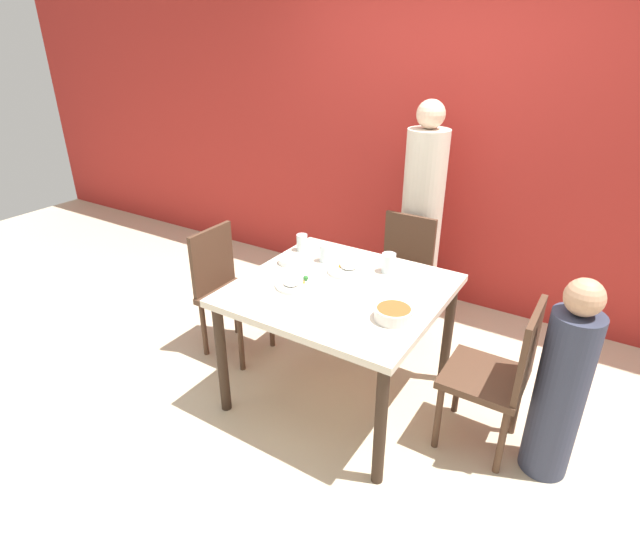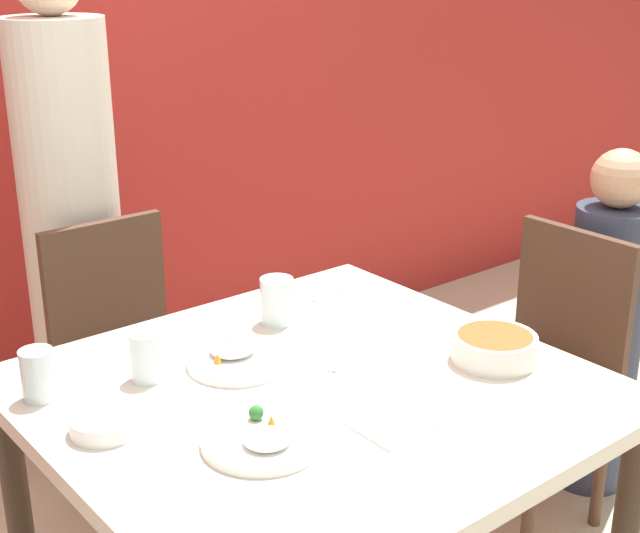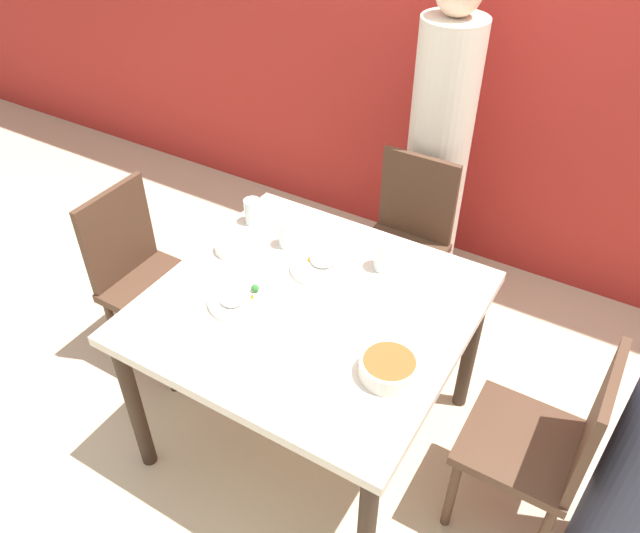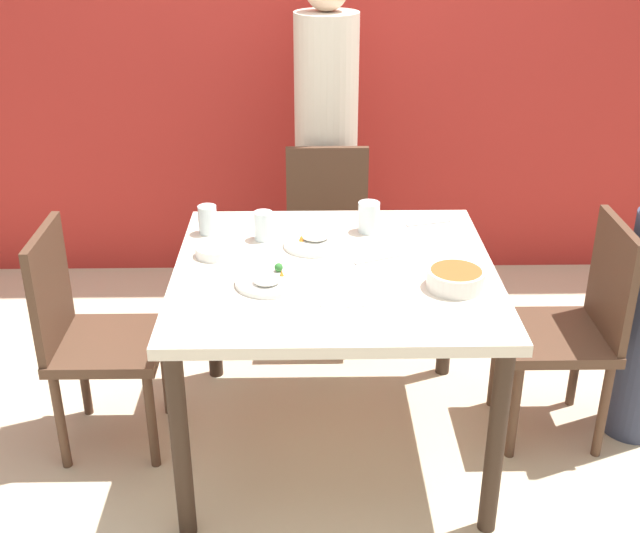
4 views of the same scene
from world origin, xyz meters
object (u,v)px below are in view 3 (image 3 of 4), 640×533
at_px(person_child, 638,476).
at_px(bowl_curry, 389,367).
at_px(person_adult, 438,159).
at_px(glass_water_tall, 385,256).
at_px(chair_adult_spot, 405,240).
at_px(chair_child_spot, 545,443).
at_px(plate_rice_adult, 239,299).

height_order(person_child, bowl_curry, person_child).
bearing_deg(person_adult, bowl_curry, -73.92).
bearing_deg(person_child, glass_water_tall, 166.10).
xyz_separation_m(chair_adult_spot, chair_child_spot, (0.90, -0.81, 0.00)).
bearing_deg(chair_adult_spot, person_adult, 90.00).
bearing_deg(glass_water_tall, person_adult, 98.95).
bearing_deg(person_child, chair_adult_spot, 145.52).
distance_m(chair_adult_spot, person_adult, 0.43).
bearing_deg(glass_water_tall, chair_child_spot, -18.86).
bearing_deg(chair_adult_spot, chair_child_spot, -42.24).
bearing_deg(person_adult, plate_rice_adult, -99.69).
xyz_separation_m(chair_adult_spot, person_child, (1.18, -0.81, 0.03)).
relative_size(person_child, glass_water_tall, 9.24).
height_order(person_adult, plate_rice_adult, person_adult).
xyz_separation_m(chair_child_spot, glass_water_tall, (-0.76, 0.26, 0.33)).
distance_m(chair_child_spot, person_adult, 1.48).
distance_m(chair_child_spot, glass_water_tall, 0.87).
relative_size(chair_child_spot, person_adult, 0.54).
relative_size(person_adult, person_child, 1.51).
height_order(bowl_curry, glass_water_tall, glass_water_tall).
distance_m(chair_child_spot, person_child, 0.29).
xyz_separation_m(chair_adult_spot, bowl_curry, (0.39, -1.04, 0.31)).
xyz_separation_m(chair_adult_spot, person_adult, (-0.00, 0.32, 0.29)).
bearing_deg(chair_adult_spot, person_child, -34.48).
xyz_separation_m(person_child, plate_rice_adult, (-1.41, -0.19, 0.25)).
height_order(chair_child_spot, plate_rice_adult, chair_child_spot).
distance_m(person_adult, bowl_curry, 1.41).
xyz_separation_m(person_child, bowl_curry, (-0.79, -0.22, 0.27)).
bearing_deg(plate_rice_adult, glass_water_tall, 50.92).
relative_size(person_child, plate_rice_adult, 4.66).
relative_size(person_adult, glass_water_tall, 13.93).
xyz_separation_m(chair_adult_spot, plate_rice_adult, (-0.23, -1.00, 0.29)).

